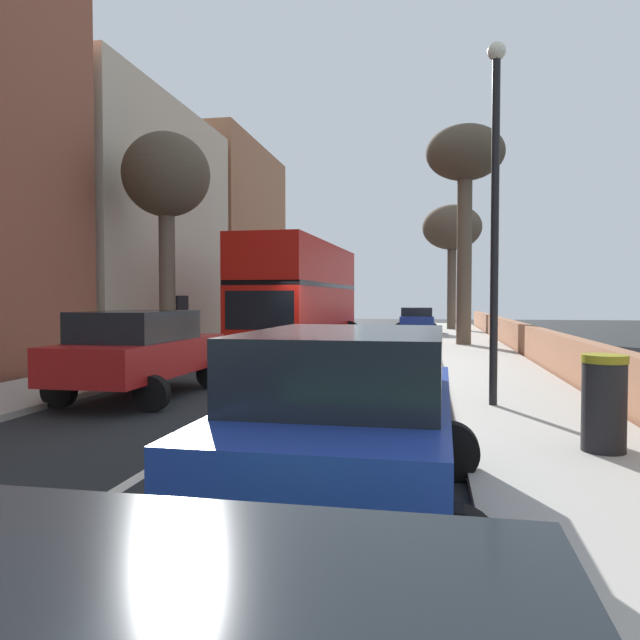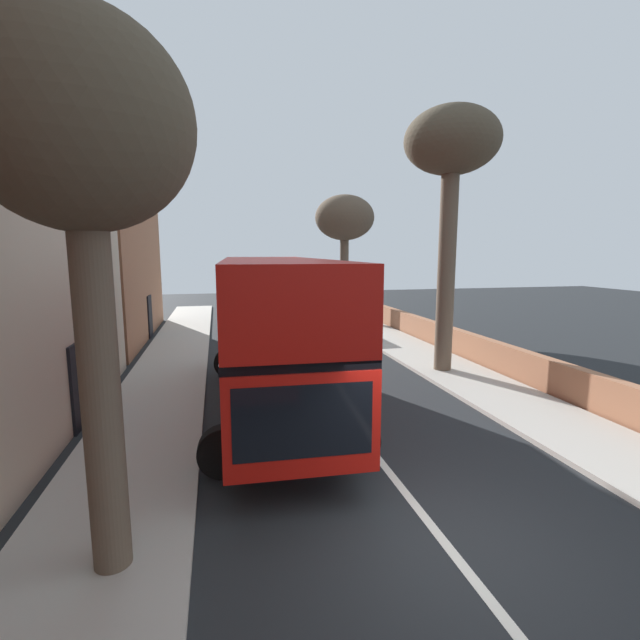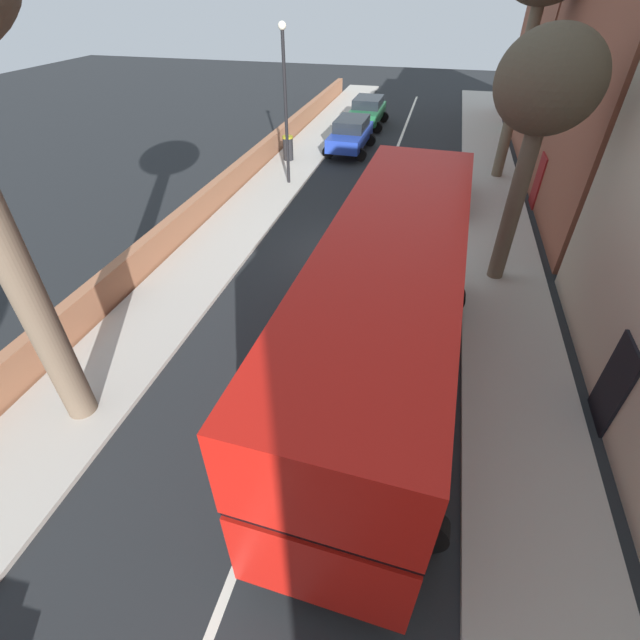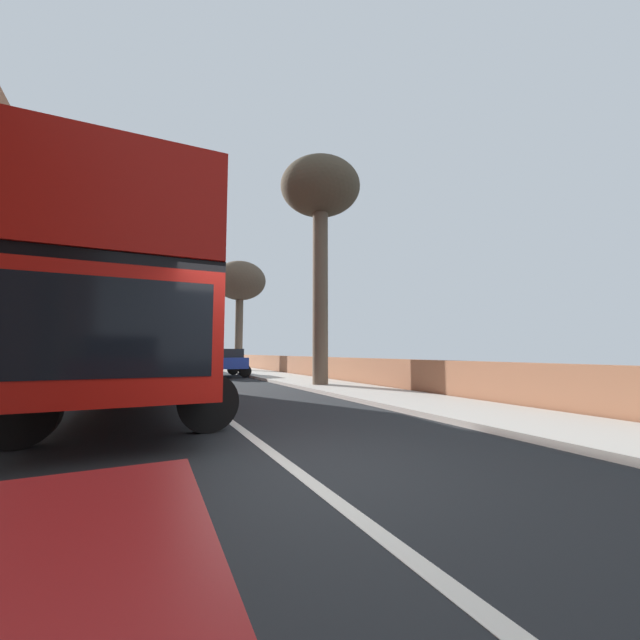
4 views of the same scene
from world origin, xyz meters
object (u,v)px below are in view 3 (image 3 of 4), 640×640
(double_decker_bus, at_px, (388,306))
(lamppost_right, at_px, (285,96))
(parked_car_red_left_3, at_px, (439,179))
(street_tree_left_2, at_px, (547,90))
(parked_car_blue_right_1, at_px, (351,133))
(litter_bin_right, at_px, (288,148))
(parked_car_green_right_0, at_px, (367,110))

(double_decker_bus, bearing_deg, lamppost_right, -63.26)
(parked_car_red_left_3, bearing_deg, street_tree_left_2, 109.56)
(parked_car_blue_right_1, xyz_separation_m, lamppost_right, (1.80, 5.67, 2.84))
(parked_car_red_left_3, height_order, litter_bin_right, parked_car_red_left_3)
(double_decker_bus, relative_size, lamppost_right, 1.64)
(double_decker_bus, bearing_deg, parked_car_red_left_3, -93.94)
(parked_car_blue_right_1, height_order, lamppost_right, lamppost_right)
(parked_car_red_left_3, bearing_deg, parked_car_green_right_0, -66.47)
(double_decker_bus, bearing_deg, litter_bin_right, -65.01)
(parked_car_green_right_0, xyz_separation_m, parked_car_red_left_3, (-5.00, 11.49, 0.02))
(double_decker_bus, height_order, parked_car_blue_right_1, double_decker_bus)
(parked_car_blue_right_1, relative_size, litter_bin_right, 3.77)
(parked_car_green_right_0, height_order, litter_bin_right, parked_car_green_right_0)
(double_decker_bus, relative_size, parked_car_red_left_3, 2.25)
(double_decker_bus, bearing_deg, parked_car_green_right_0, -79.70)
(parked_car_blue_right_1, bearing_deg, lamppost_right, 72.37)
(parked_car_green_right_0, distance_m, litter_bin_right, 8.57)
(double_decker_bus, distance_m, lamppost_right, 13.41)
(parked_car_green_right_0, distance_m, parked_car_red_left_3, 12.53)
(parked_car_red_left_3, relative_size, street_tree_left_2, 0.67)
(parked_car_green_right_0, relative_size, street_tree_left_2, 0.65)
(parked_car_green_right_0, distance_m, street_tree_left_2, 19.36)
(parked_car_blue_right_1, xyz_separation_m, street_tree_left_2, (-7.11, 11.88, 4.54))
(parked_car_blue_right_1, relative_size, parked_car_red_left_3, 0.98)
(litter_bin_right, bearing_deg, double_decker_bus, 114.99)
(parked_car_green_right_0, relative_size, parked_car_blue_right_1, 0.98)
(double_decker_bus, xyz_separation_m, parked_car_blue_right_1, (4.20, -17.58, -1.38))
(street_tree_left_2, relative_size, litter_bin_right, 5.75)
(parked_car_blue_right_1, distance_m, lamppost_right, 6.59)
(double_decker_bus, distance_m, parked_car_green_right_0, 23.53)
(parked_car_red_left_3, distance_m, litter_bin_right, 8.51)
(parked_car_green_right_0, height_order, street_tree_left_2, street_tree_left_2)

